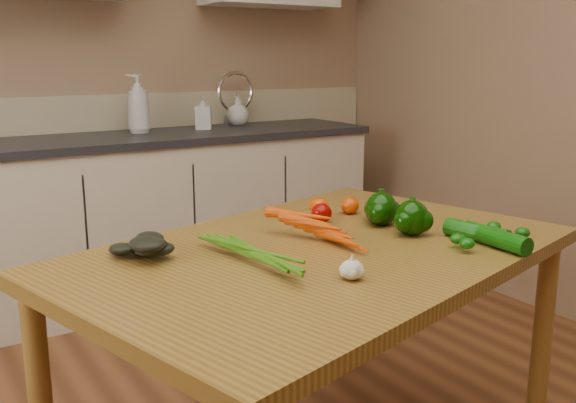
{
  "coord_description": "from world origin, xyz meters",
  "views": [
    {
      "loc": [
        -0.84,
        -1.12,
        1.3
      ],
      "look_at": [
        0.22,
        0.56,
        0.86
      ],
      "focal_mm": 40.0,
      "sensor_mm": 36.0,
      "label": 1
    }
  ],
  "objects_px": {
    "leafy_greens": "(149,238)",
    "pepper_c": "(412,218)",
    "table": "(320,276)",
    "pepper_a": "(381,209)",
    "tomato_a": "(321,213)",
    "tomato_b": "(319,207)",
    "zucchini_a": "(476,232)",
    "garlic_bulb": "(352,270)",
    "carrot_bunch": "(298,236)",
    "pepper_b": "(380,207)",
    "soap_bottle_c": "(238,111)",
    "tomato_c": "(350,205)",
    "soap_bottle_a": "(138,104)",
    "zucchini_b": "(495,238)",
    "soap_bottle_b": "(203,112)"
  },
  "relations": [
    {
      "from": "pepper_a",
      "to": "table",
      "type": "bearing_deg",
      "value": -161.95
    },
    {
      "from": "pepper_c",
      "to": "soap_bottle_c",
      "type": "bearing_deg",
      "value": 76.24
    },
    {
      "from": "leafy_greens",
      "to": "garlic_bulb",
      "type": "xyz_separation_m",
      "value": [
        0.35,
        -0.44,
        -0.03
      ]
    },
    {
      "from": "soap_bottle_c",
      "to": "tomato_c",
      "type": "bearing_deg",
      "value": 128.05
    },
    {
      "from": "carrot_bunch",
      "to": "pepper_b",
      "type": "xyz_separation_m",
      "value": [
        0.4,
        0.12,
        0.01
      ]
    },
    {
      "from": "table",
      "to": "tomato_c",
      "type": "distance_m",
      "value": 0.44
    },
    {
      "from": "soap_bottle_c",
      "to": "zucchini_a",
      "type": "relative_size",
      "value": 0.86
    },
    {
      "from": "pepper_a",
      "to": "garlic_bulb",
      "type": "bearing_deg",
      "value": -137.75
    },
    {
      "from": "soap_bottle_b",
      "to": "zucchini_b",
      "type": "distance_m",
      "value": 2.21
    },
    {
      "from": "pepper_c",
      "to": "tomato_c",
      "type": "xyz_separation_m",
      "value": [
        0.01,
        0.31,
        -0.02
      ]
    },
    {
      "from": "table",
      "to": "leafy_greens",
      "type": "relative_size",
      "value": 7.92
    },
    {
      "from": "table",
      "to": "zucchini_a",
      "type": "bearing_deg",
      "value": -39.51
    },
    {
      "from": "pepper_c",
      "to": "tomato_a",
      "type": "xyz_separation_m",
      "value": [
        -0.15,
        0.27,
        -0.02
      ]
    },
    {
      "from": "leafy_greens",
      "to": "tomato_b",
      "type": "bearing_deg",
      "value": 10.8
    },
    {
      "from": "pepper_a",
      "to": "tomato_c",
      "type": "relative_size",
      "value": 1.64
    },
    {
      "from": "carrot_bunch",
      "to": "zucchini_b",
      "type": "xyz_separation_m",
      "value": [
        0.48,
        -0.29,
        -0.01
      ]
    },
    {
      "from": "garlic_bulb",
      "to": "carrot_bunch",
      "type": "bearing_deg",
      "value": 83.94
    },
    {
      "from": "leafy_greens",
      "to": "pepper_a",
      "type": "relative_size",
      "value": 1.99
    },
    {
      "from": "leafy_greens",
      "to": "pepper_c",
      "type": "height_order",
      "value": "pepper_c"
    },
    {
      "from": "pepper_b",
      "to": "tomato_b",
      "type": "distance_m",
      "value": 0.21
    },
    {
      "from": "table",
      "to": "soap_bottle_b",
      "type": "height_order",
      "value": "soap_bottle_b"
    },
    {
      "from": "garlic_bulb",
      "to": "tomato_c",
      "type": "bearing_deg",
      "value": 52.77
    },
    {
      "from": "table",
      "to": "pepper_a",
      "type": "relative_size",
      "value": 15.74
    },
    {
      "from": "table",
      "to": "pepper_b",
      "type": "bearing_deg",
      "value": 8.25
    },
    {
      "from": "table",
      "to": "soap_bottle_c",
      "type": "relative_size",
      "value": 9.6
    },
    {
      "from": "zucchini_b",
      "to": "tomato_b",
      "type": "bearing_deg",
      "value": 110.8
    },
    {
      "from": "carrot_bunch",
      "to": "zucchini_b",
      "type": "distance_m",
      "value": 0.56
    },
    {
      "from": "pepper_a",
      "to": "zucchini_b",
      "type": "relative_size",
      "value": 0.47
    },
    {
      "from": "carrot_bunch",
      "to": "table",
      "type": "bearing_deg",
      "value": -40.3
    },
    {
      "from": "soap_bottle_a",
      "to": "zucchini_a",
      "type": "relative_size",
      "value": 1.59
    },
    {
      "from": "soap_bottle_a",
      "to": "tomato_a",
      "type": "bearing_deg",
      "value": 23.36
    },
    {
      "from": "soap_bottle_c",
      "to": "zucchini_a",
      "type": "distance_m",
      "value": 2.27
    },
    {
      "from": "table",
      "to": "soap_bottle_a",
      "type": "height_order",
      "value": "soap_bottle_a"
    },
    {
      "from": "garlic_bulb",
      "to": "pepper_c",
      "type": "bearing_deg",
      "value": 28.98
    },
    {
      "from": "table",
      "to": "zucchini_a",
      "type": "height_order",
      "value": "zucchini_a"
    },
    {
      "from": "soap_bottle_b",
      "to": "zucchini_b",
      "type": "relative_size",
      "value": 0.88
    },
    {
      "from": "garlic_bulb",
      "to": "pepper_b",
      "type": "relative_size",
      "value": 0.63
    },
    {
      "from": "pepper_a",
      "to": "carrot_bunch",
      "type": "bearing_deg",
      "value": -168.73
    },
    {
      "from": "pepper_c",
      "to": "zucchini_a",
      "type": "relative_size",
      "value": 0.53
    },
    {
      "from": "carrot_bunch",
      "to": "soap_bottle_b",
      "type": "bearing_deg",
      "value": 57.69
    },
    {
      "from": "soap_bottle_a",
      "to": "zucchini_a",
      "type": "height_order",
      "value": "soap_bottle_a"
    },
    {
      "from": "tomato_b",
      "to": "zucchini_a",
      "type": "bearing_deg",
      "value": -66.69
    },
    {
      "from": "soap_bottle_b",
      "to": "garlic_bulb",
      "type": "bearing_deg",
      "value": 103.64
    },
    {
      "from": "pepper_b",
      "to": "tomato_b",
      "type": "height_order",
      "value": "pepper_b"
    },
    {
      "from": "soap_bottle_a",
      "to": "tomato_a",
      "type": "relative_size",
      "value": 4.53
    },
    {
      "from": "table",
      "to": "tomato_b",
      "type": "xyz_separation_m",
      "value": [
        0.21,
        0.3,
        0.12
      ]
    },
    {
      "from": "zucchini_a",
      "to": "table",
      "type": "bearing_deg",
      "value": 155.37
    },
    {
      "from": "pepper_b",
      "to": "tomato_c",
      "type": "bearing_deg",
      "value": 100.38
    },
    {
      "from": "tomato_c",
      "to": "tomato_a",
      "type": "bearing_deg",
      "value": -163.28
    },
    {
      "from": "soap_bottle_c",
      "to": "leafy_greens",
      "type": "xyz_separation_m",
      "value": [
        -1.26,
        -1.85,
        -0.16
      ]
    }
  ]
}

